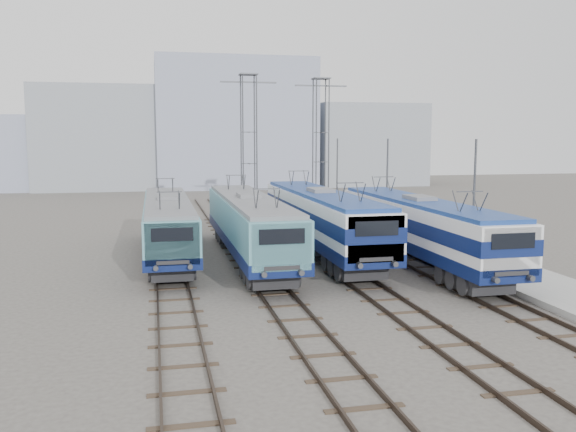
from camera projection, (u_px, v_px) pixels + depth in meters
The scene contains 14 objects.
ground at pixel (323, 292), 28.07m from camera, with size 160.00×160.00×0.00m, color #514C47.
platform at pixel (446, 249), 37.98m from camera, with size 4.00×70.00×0.30m, color #9E9E99.
locomotive_far_left at pixel (168, 223), 35.51m from camera, with size 2.71×17.13×3.22m.
locomotive_center_left at pixel (250, 223), 34.47m from camera, with size 2.88×18.22×3.43m.
locomotive_center_right at pixel (321, 216), 36.41m from camera, with size 2.99×18.89×3.55m.
locomotive_far_right at pixel (420, 225), 33.45m from camera, with size 2.86×18.09×3.40m.
catenary_tower_west at pixel (249, 143), 48.53m from camera, with size 4.50×1.20×12.00m.
catenary_tower_east at pixel (321, 143), 51.86m from camera, with size 4.50×1.20×12.00m.
mast_front at pixel (474, 207), 31.40m from camera, with size 0.12×0.12×7.00m, color #3F4247.
mast_mid at pixel (387, 188), 43.02m from camera, with size 0.12×0.12×7.00m, color #3F4247.
mast_rear at pixel (337, 178), 54.64m from camera, with size 0.12×0.12×7.00m, color #3F4247.
building_west at pixel (105, 138), 84.23m from camera, with size 18.00×12.00×14.00m, color #8F96A0.
building_center at pixel (234, 124), 87.82m from camera, with size 22.00×14.00×18.00m, color #939CB5.
building_east at pixel (365, 145), 92.48m from camera, with size 16.00×12.00×12.00m, color #8F96A0.
Camera 1 is at (-7.49, -26.40, 7.07)m, focal length 38.00 mm.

